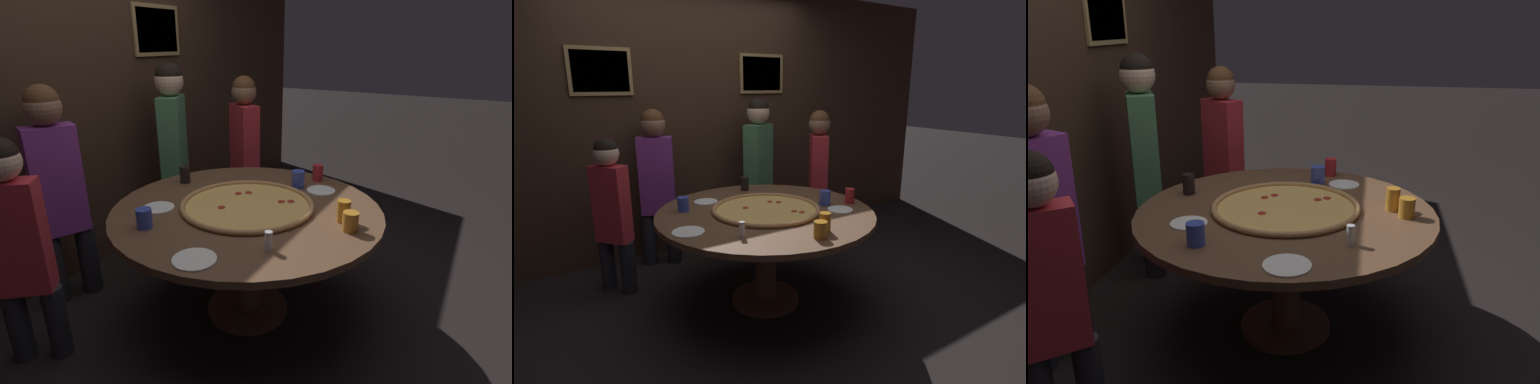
% 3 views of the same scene
% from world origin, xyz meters
% --- Properties ---
extents(ground_plane, '(24.00, 24.00, 0.00)m').
position_xyz_m(ground_plane, '(0.00, 0.00, 0.00)').
color(ground_plane, black).
extents(back_wall, '(6.40, 0.08, 2.60)m').
position_xyz_m(back_wall, '(0.00, 1.40, 1.30)').
color(back_wall, '#3D281C').
rests_on(back_wall, ground_plane).
extents(dining_table, '(1.60, 1.60, 0.74)m').
position_xyz_m(dining_table, '(0.00, 0.00, 0.61)').
color(dining_table, brown).
rests_on(dining_table, ground_plane).
extents(giant_pizza, '(0.80, 0.80, 0.03)m').
position_xyz_m(giant_pizza, '(0.01, -0.00, 0.75)').
color(giant_pizza, '#EAB75B').
rests_on(giant_pizza, dining_table).
extents(drink_cup_by_shaker, '(0.09, 0.09, 0.12)m').
position_xyz_m(drink_cup_by_shaker, '(0.47, -0.12, 0.80)').
color(drink_cup_by_shaker, '#384CB7').
rests_on(drink_cup_by_shaker, dining_table).
extents(drink_cup_centre_back, '(0.08, 0.08, 0.11)m').
position_xyz_m(drink_cup_centre_back, '(-0.51, 0.32, 0.79)').
color(drink_cup_centre_back, '#384CB7').
rests_on(drink_cup_centre_back, dining_table).
extents(drink_cup_front_edge, '(0.07, 0.07, 0.12)m').
position_xyz_m(drink_cup_front_edge, '(0.09, -0.56, 0.80)').
color(drink_cup_front_edge, '#BC7A23').
rests_on(drink_cup_front_edge, dining_table).
extents(drink_cup_near_left, '(0.08, 0.08, 0.10)m').
position_xyz_m(drink_cup_near_left, '(0.00, -0.63, 0.79)').
color(drink_cup_near_left, '#BC7A23').
rests_on(drink_cup_near_left, dining_table).
extents(drink_cup_far_right, '(0.07, 0.07, 0.12)m').
position_xyz_m(drink_cup_far_right, '(0.67, -0.18, 0.80)').
color(drink_cup_far_right, '#B22328').
rests_on(drink_cup_far_right, dining_table).
extents(drink_cup_near_right, '(0.07, 0.07, 0.12)m').
position_xyz_m(drink_cup_near_right, '(0.16, 0.60, 0.80)').
color(drink_cup_near_right, black).
rests_on(drink_cup_near_right, dining_table).
extents(white_plate_near_front, '(0.19, 0.19, 0.01)m').
position_xyz_m(white_plate_near_front, '(-0.28, 0.44, 0.74)').
color(white_plate_near_front, white).
rests_on(white_plate_near_front, dining_table).
extents(white_plate_beside_cup, '(0.21, 0.21, 0.01)m').
position_xyz_m(white_plate_beside_cup, '(-0.65, -0.12, 0.74)').
color(white_plate_beside_cup, white).
rests_on(white_plate_beside_cup, dining_table).
extents(white_plate_far_back, '(0.19, 0.19, 0.01)m').
position_xyz_m(white_plate_far_back, '(0.48, -0.28, 0.74)').
color(white_plate_far_back, white).
rests_on(white_plate_far_back, dining_table).
extents(condiment_shaker, '(0.04, 0.04, 0.10)m').
position_xyz_m(condiment_shaker, '(-0.40, -0.36, 0.79)').
color(condiment_shaker, silver).
rests_on(condiment_shaker, dining_table).
extents(diner_centre_back, '(0.38, 0.26, 1.44)m').
position_xyz_m(diner_centre_back, '(-0.46, 1.12, 0.82)').
color(diner_centre_back, '#232328').
rests_on(diner_centre_back, ground_plane).
extents(diner_far_left, '(0.30, 0.36, 1.40)m').
position_xyz_m(diner_far_left, '(1.02, 0.65, 0.80)').
color(diner_far_left, '#232328').
rests_on(diner_far_left, ground_plane).
extents(diner_side_right, '(0.40, 0.30, 1.52)m').
position_xyz_m(diner_side_right, '(0.58, 1.07, 0.86)').
color(diner_side_right, '#232328').
rests_on(diner_side_right, ground_plane).
extents(diner_side_left, '(0.29, 0.31, 1.26)m').
position_xyz_m(diner_side_left, '(-0.93, 0.78, 0.71)').
color(diner_side_left, '#232328').
rests_on(diner_side_left, ground_plane).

